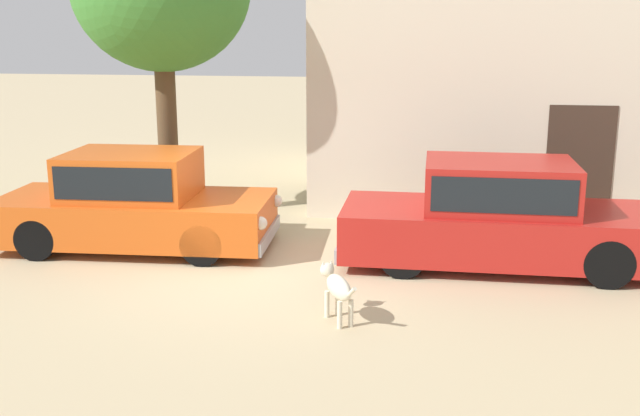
# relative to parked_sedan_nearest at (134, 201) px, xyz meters

# --- Properties ---
(ground_plane) EXTENTS (80.00, 80.00, 0.00)m
(ground_plane) POSITION_rel_parked_sedan_nearest_xyz_m (2.10, -0.86, -0.74)
(ground_plane) COLOR tan
(parked_sedan_nearest) EXTENTS (4.39, 1.96, 1.50)m
(parked_sedan_nearest) POSITION_rel_parked_sedan_nearest_xyz_m (0.00, 0.00, 0.00)
(parked_sedan_nearest) COLOR #D15619
(parked_sedan_nearest) RESTS_ON ground_plane
(parked_sedan_second) EXTENTS (4.66, 1.77, 1.53)m
(parked_sedan_second) POSITION_rel_parked_sedan_nearest_xyz_m (5.53, -0.07, 0.01)
(parked_sedan_second) COLOR #AD1E19
(parked_sedan_second) RESTS_ON ground_plane
(stray_dog_spotted) EXTENTS (0.55, 0.84, 0.65)m
(stray_dog_spotted) POSITION_rel_parked_sedan_nearest_xyz_m (3.50, -2.51, -0.32)
(stray_dog_spotted) COLOR beige
(stray_dog_spotted) RESTS_ON ground_plane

